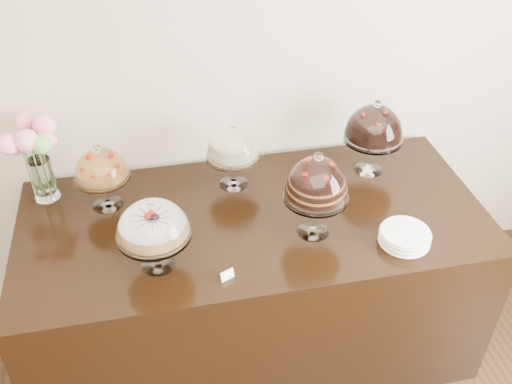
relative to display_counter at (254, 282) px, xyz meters
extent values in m
cube|color=#BFB199|center=(-0.16, 0.55, 1.05)|extent=(5.00, 0.04, 3.00)
cube|color=black|center=(0.00, 0.00, 0.00)|extent=(2.20, 1.00, 0.90)
cone|color=white|center=(-0.46, -0.23, 0.46)|extent=(0.15, 0.15, 0.02)
cylinder|color=white|center=(-0.46, -0.23, 0.54)|extent=(0.03, 0.03, 0.14)
cylinder|color=white|center=(-0.46, -0.23, 0.62)|extent=(0.31, 0.31, 0.01)
cylinder|color=tan|center=(-0.46, -0.23, 0.65)|extent=(0.26, 0.26, 0.06)
sphere|color=#B4140E|center=(-0.40, -0.21, 0.69)|extent=(0.02, 0.02, 0.02)
sphere|color=#B4140E|center=(-0.52, -0.18, 0.69)|extent=(0.02, 0.02, 0.02)
sphere|color=#B4140E|center=(-0.48, -0.30, 0.69)|extent=(0.02, 0.02, 0.02)
sphere|color=white|center=(-0.46, -0.23, 0.79)|extent=(0.04, 0.04, 0.04)
cone|color=white|center=(0.24, -0.16, 0.46)|extent=(0.15, 0.15, 0.02)
cylinder|color=white|center=(0.24, -0.16, 0.56)|extent=(0.03, 0.03, 0.17)
cylinder|color=white|center=(0.24, -0.16, 0.65)|extent=(0.29, 0.29, 0.01)
cylinder|color=black|center=(0.24, -0.16, 0.71)|extent=(0.21, 0.21, 0.10)
sphere|color=#B4140E|center=(0.30, -0.15, 0.77)|extent=(0.02, 0.02, 0.02)
sphere|color=#B4140E|center=(0.23, -0.11, 0.77)|extent=(0.02, 0.02, 0.02)
sphere|color=#B4140E|center=(0.19, -0.18, 0.77)|extent=(0.02, 0.02, 0.02)
sphere|color=#B4140E|center=(0.26, -0.22, 0.77)|extent=(0.02, 0.02, 0.02)
sphere|color=white|center=(0.24, -0.16, 0.86)|extent=(0.04, 0.04, 0.04)
cone|color=white|center=(-0.05, 0.27, 0.46)|extent=(0.15, 0.15, 0.02)
cylinder|color=white|center=(-0.05, 0.27, 0.54)|extent=(0.03, 0.03, 0.14)
cylinder|color=white|center=(-0.05, 0.27, 0.62)|extent=(0.26, 0.26, 0.01)
cylinder|color=#F2E6BB|center=(-0.05, 0.27, 0.66)|extent=(0.20, 0.20, 0.07)
sphere|color=white|center=(-0.05, 0.27, 0.79)|extent=(0.04, 0.04, 0.04)
cone|color=white|center=(0.66, 0.25, 0.46)|extent=(0.15, 0.15, 0.02)
cylinder|color=white|center=(0.66, 0.25, 0.56)|extent=(0.03, 0.03, 0.17)
cylinder|color=white|center=(0.66, 0.25, 0.65)|extent=(0.30, 0.30, 0.01)
cylinder|color=black|center=(0.66, 0.25, 0.70)|extent=(0.25, 0.25, 0.09)
sphere|color=#B4140E|center=(0.73, 0.27, 0.75)|extent=(0.02, 0.02, 0.02)
sphere|color=#B4140E|center=(0.61, 0.30, 0.75)|extent=(0.02, 0.02, 0.02)
sphere|color=#B4140E|center=(0.65, 0.18, 0.75)|extent=(0.02, 0.02, 0.02)
sphere|color=white|center=(0.66, 0.25, 0.84)|extent=(0.04, 0.04, 0.04)
cone|color=white|center=(-0.68, 0.23, 0.46)|extent=(0.15, 0.15, 0.02)
cylinder|color=white|center=(-0.68, 0.23, 0.54)|extent=(0.03, 0.03, 0.13)
cylinder|color=white|center=(-0.68, 0.23, 0.61)|extent=(0.26, 0.26, 0.01)
cylinder|color=#AD7832|center=(-0.68, 0.23, 0.64)|extent=(0.21, 0.21, 0.04)
sphere|color=#B4140E|center=(-0.62, 0.25, 0.67)|extent=(0.02, 0.02, 0.02)
sphere|color=#B4140E|center=(-0.66, 0.29, 0.67)|extent=(0.02, 0.02, 0.02)
sphere|color=#B4140E|center=(-0.72, 0.27, 0.67)|extent=(0.02, 0.02, 0.02)
sphere|color=#B4140E|center=(-0.73, 0.21, 0.67)|extent=(0.02, 0.02, 0.02)
sphere|color=#B4140E|center=(-0.69, 0.17, 0.67)|extent=(0.02, 0.02, 0.02)
sphere|color=#B4140E|center=(-0.63, 0.19, 0.67)|extent=(0.02, 0.02, 0.02)
sphere|color=white|center=(-0.68, 0.23, 0.77)|extent=(0.04, 0.04, 0.04)
cylinder|color=white|center=(-0.97, 0.35, 0.56)|extent=(0.11, 0.11, 0.22)
cylinder|color=#476B2D|center=(-0.94, 0.35, 0.63)|extent=(0.01, 0.01, 0.28)
sphere|color=pink|center=(-0.91, 0.35, 0.77)|extent=(0.09, 0.09, 0.09)
cylinder|color=#476B2D|center=(-0.94, 0.38, 0.65)|extent=(0.01, 0.01, 0.32)
sphere|color=pink|center=(-0.91, 0.42, 0.81)|extent=(0.10, 0.10, 0.10)
cylinder|color=#476B2D|center=(-0.99, 0.41, 0.65)|extent=(0.01, 0.01, 0.32)
sphere|color=pink|center=(-1.01, 0.47, 0.81)|extent=(0.09, 0.09, 0.09)
cylinder|color=#476B2D|center=(-1.02, 0.37, 0.61)|extent=(0.01, 0.01, 0.25)
sphere|color=pink|center=(-1.07, 0.40, 0.74)|extent=(0.10, 0.10, 0.10)
cylinder|color=#476B2D|center=(-1.01, 0.32, 0.65)|extent=(0.01, 0.01, 0.32)
sphere|color=pink|center=(-1.06, 0.29, 0.81)|extent=(0.10, 0.10, 0.10)
cylinder|color=#476B2D|center=(-0.97, 0.32, 0.65)|extent=(0.01, 0.01, 0.32)
sphere|color=pink|center=(-0.98, 0.29, 0.81)|extent=(0.11, 0.11, 0.11)
cylinder|color=#476B2D|center=(-0.94, 0.31, 0.64)|extent=(0.01, 0.01, 0.30)
sphere|color=#71AD54|center=(-0.92, 0.28, 0.79)|extent=(0.09, 0.09, 0.09)
cylinder|color=white|center=(0.62, -0.31, 0.45)|extent=(0.22, 0.22, 0.01)
cylinder|color=white|center=(0.62, -0.31, 0.47)|extent=(0.21, 0.21, 0.01)
cylinder|color=white|center=(0.62, -0.31, 0.48)|extent=(0.22, 0.22, 0.01)
cylinder|color=white|center=(0.62, -0.31, 0.49)|extent=(0.21, 0.21, 0.01)
cylinder|color=white|center=(0.62, -0.31, 0.50)|extent=(0.22, 0.22, 0.01)
cylinder|color=white|center=(0.62, -0.31, 0.51)|extent=(0.21, 0.21, 0.01)
cube|color=white|center=(-0.19, -0.38, 0.47)|extent=(0.06, 0.04, 0.04)
camera|label=1|loc=(-0.41, -2.03, 2.18)|focal=40.00mm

